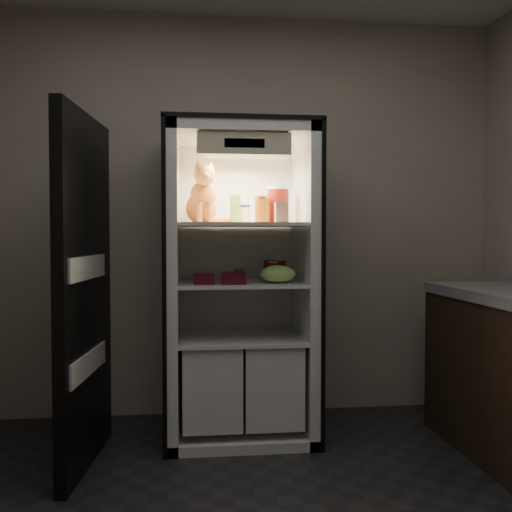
{
  "coord_description": "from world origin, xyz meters",
  "views": [
    {
      "loc": [
        -0.29,
        -2.09,
        1.21
      ],
      "look_at": [
        0.1,
        1.32,
        1.09
      ],
      "focal_mm": 40.0,
      "sensor_mm": 36.0,
      "label": 1
    }
  ],
  "objects_px": {
    "refrigerator": "(239,305)",
    "parmesan_shaker": "(235,209)",
    "mayo_tub": "(243,214)",
    "berry_box_right": "(233,278)",
    "salsa_jar": "(262,210)",
    "grape_bag": "(278,274)",
    "soda_can_c": "(273,272)",
    "pepper_jar": "(278,205)",
    "soda_can_b": "(280,270)",
    "tabby_cat": "(202,200)",
    "cream_carton": "(281,212)",
    "soda_can_a": "(270,270)",
    "berry_box_left": "(204,279)",
    "condiment_jar": "(240,274)"
  },
  "relations": [
    {
      "from": "parmesan_shaker",
      "to": "berry_box_right",
      "type": "bearing_deg",
      "value": -96.93
    },
    {
      "from": "salsa_jar",
      "to": "soda_can_c",
      "type": "height_order",
      "value": "salsa_jar"
    },
    {
      "from": "parmesan_shaker",
      "to": "soda_can_a",
      "type": "xyz_separation_m",
      "value": [
        0.21,
        -0.04,
        -0.37
      ]
    },
    {
      "from": "refrigerator",
      "to": "cream_carton",
      "type": "height_order",
      "value": "refrigerator"
    },
    {
      "from": "salsa_jar",
      "to": "berry_box_left",
      "type": "height_order",
      "value": "salsa_jar"
    },
    {
      "from": "parmesan_shaker",
      "to": "cream_carton",
      "type": "bearing_deg",
      "value": -48.34
    },
    {
      "from": "grape_bag",
      "to": "berry_box_right",
      "type": "distance_m",
      "value": 0.27
    },
    {
      "from": "berry_box_left",
      "to": "grape_bag",
      "type": "bearing_deg",
      "value": 3.62
    },
    {
      "from": "mayo_tub",
      "to": "berry_box_left",
      "type": "relative_size",
      "value": 1.0
    },
    {
      "from": "parmesan_shaker",
      "to": "grape_bag",
      "type": "bearing_deg",
      "value": -44.14
    },
    {
      "from": "soda_can_a",
      "to": "soda_can_b",
      "type": "bearing_deg",
      "value": -13.97
    },
    {
      "from": "soda_can_a",
      "to": "soda_can_c",
      "type": "bearing_deg",
      "value": -89.9
    },
    {
      "from": "tabby_cat",
      "to": "mayo_tub",
      "type": "xyz_separation_m",
      "value": [
        0.26,
        0.08,
        -0.08
      ]
    },
    {
      "from": "soda_can_a",
      "to": "tabby_cat",
      "type": "bearing_deg",
      "value": 175.92
    },
    {
      "from": "tabby_cat",
      "to": "soda_can_b",
      "type": "distance_m",
      "value": 0.64
    },
    {
      "from": "mayo_tub",
      "to": "cream_carton",
      "type": "relative_size",
      "value": 1.01
    },
    {
      "from": "salsa_jar",
      "to": "grape_bag",
      "type": "height_order",
      "value": "salsa_jar"
    },
    {
      "from": "refrigerator",
      "to": "soda_can_b",
      "type": "distance_m",
      "value": 0.33
    },
    {
      "from": "pepper_jar",
      "to": "soda_can_b",
      "type": "relative_size",
      "value": 1.78
    },
    {
      "from": "pepper_jar",
      "to": "refrigerator",
      "type": "bearing_deg",
      "value": 178.46
    },
    {
      "from": "parmesan_shaker",
      "to": "tabby_cat",
      "type": "bearing_deg",
      "value": -177.28
    },
    {
      "from": "soda_can_c",
      "to": "berry_box_left",
      "type": "relative_size",
      "value": 1.02
    },
    {
      "from": "soda_can_c",
      "to": "grape_bag",
      "type": "distance_m",
      "value": 0.06
    },
    {
      "from": "pepper_jar",
      "to": "soda_can_c",
      "type": "relative_size",
      "value": 1.86
    },
    {
      "from": "refrigerator",
      "to": "soda_can_c",
      "type": "relative_size",
      "value": 15.57
    },
    {
      "from": "mayo_tub",
      "to": "salsa_jar",
      "type": "distance_m",
      "value": 0.2
    },
    {
      "from": "condiment_jar",
      "to": "tabby_cat",
      "type": "bearing_deg",
      "value": 169.86
    },
    {
      "from": "refrigerator",
      "to": "soda_can_a",
      "type": "distance_m",
      "value": 0.29
    },
    {
      "from": "soda_can_b",
      "to": "grape_bag",
      "type": "relative_size",
      "value": 0.61
    },
    {
      "from": "mayo_tub",
      "to": "grape_bag",
      "type": "relative_size",
      "value": 0.57
    },
    {
      "from": "soda_can_b",
      "to": "grape_bag",
      "type": "bearing_deg",
      "value": -102.98
    },
    {
      "from": "refrigerator",
      "to": "salsa_jar",
      "type": "distance_m",
      "value": 0.6
    },
    {
      "from": "parmesan_shaker",
      "to": "condiment_jar",
      "type": "relative_size",
      "value": 2.1
    },
    {
      "from": "tabby_cat",
      "to": "pepper_jar",
      "type": "bearing_deg",
      "value": -9.57
    },
    {
      "from": "parmesan_shaker",
      "to": "mayo_tub",
      "type": "relative_size",
      "value": 1.48
    },
    {
      "from": "mayo_tub",
      "to": "salsa_jar",
      "type": "relative_size",
      "value": 0.74
    },
    {
      "from": "soda_can_b",
      "to": "tabby_cat",
      "type": "bearing_deg",
      "value": 174.58
    },
    {
      "from": "cream_carton",
      "to": "berry_box_right",
      "type": "xyz_separation_m",
      "value": [
        -0.27,
        0.01,
        -0.38
      ]
    },
    {
      "from": "refrigerator",
      "to": "parmesan_shaker",
      "type": "bearing_deg",
      "value": 127.66
    },
    {
      "from": "condiment_jar",
      "to": "berry_box_right",
      "type": "height_order",
      "value": "condiment_jar"
    },
    {
      "from": "refrigerator",
      "to": "tabby_cat",
      "type": "bearing_deg",
      "value": 175.6
    },
    {
      "from": "soda_can_b",
      "to": "berry_box_left",
      "type": "distance_m",
      "value": 0.51
    },
    {
      "from": "refrigerator",
      "to": "salsa_jar",
      "type": "xyz_separation_m",
      "value": [
        0.13,
        -0.08,
        0.58
      ]
    },
    {
      "from": "condiment_jar",
      "to": "berry_box_left",
      "type": "distance_m",
      "value": 0.3
    },
    {
      "from": "salsa_jar",
      "to": "berry_box_right",
      "type": "xyz_separation_m",
      "value": [
        -0.19,
        -0.16,
        -0.4
      ]
    },
    {
      "from": "condiment_jar",
      "to": "berry_box_left",
      "type": "relative_size",
      "value": 0.7
    },
    {
      "from": "mayo_tub",
      "to": "grape_bag",
      "type": "bearing_deg",
      "value": -59.02
    },
    {
      "from": "tabby_cat",
      "to": "soda_can_c",
      "type": "xyz_separation_m",
      "value": [
        0.41,
        -0.16,
        -0.43
      ]
    },
    {
      "from": "mayo_tub",
      "to": "berry_box_right",
      "type": "xyz_separation_m",
      "value": [
        -0.09,
        -0.33,
        -0.38
      ]
    },
    {
      "from": "soda_can_a",
      "to": "soda_can_c",
      "type": "relative_size",
      "value": 1.09
    }
  ]
}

